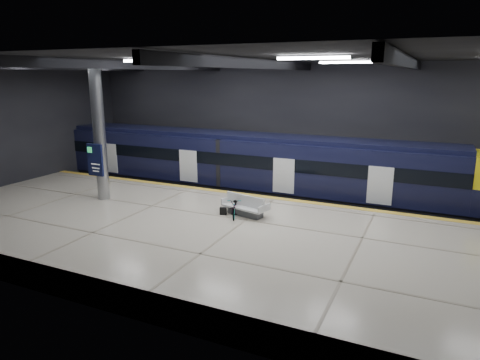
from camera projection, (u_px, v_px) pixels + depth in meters
The scene contains 10 objects.
ground at pixel (255, 236), 19.92m from camera, with size 30.00×30.00×0.00m, color black.
room_shell at pixel (256, 112), 18.54m from camera, with size 30.10×16.10×8.05m.
platform at pixel (231, 244), 17.58m from camera, with size 30.00×11.00×1.10m, color beige.
safety_strip at pixel (275, 198), 22.07m from camera, with size 30.00×0.40×0.01m, color gold.
rails at pixel (292, 203), 24.74m from camera, with size 30.00×1.52×0.16m.
train at pixel (272, 168), 24.77m from camera, with size 29.40×2.84×3.79m.
bench at pixel (245, 208), 19.33m from camera, with size 2.30×1.37×0.95m.
bicycle at pixel (235, 207), 19.14m from camera, with size 0.60×1.71×0.90m, color #99999E.
pannier_bag at pixel (223, 211), 19.45m from camera, with size 0.30×0.18×0.35m, color black.
info_column at pixel (99, 134), 21.20m from camera, with size 0.90×0.78×6.90m.
Camera 1 is at (7.24, -17.26, 7.32)m, focal length 32.00 mm.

